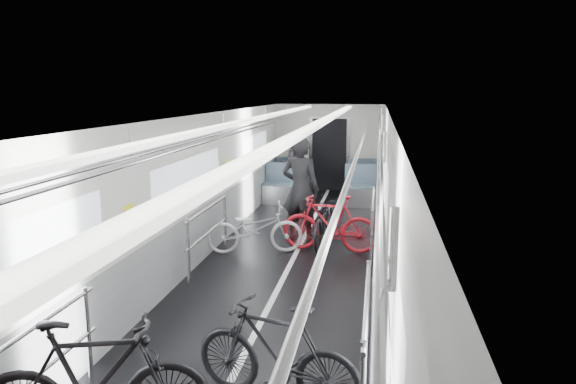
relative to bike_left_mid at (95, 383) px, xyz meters
name	(u,v)px	position (x,y,z in m)	size (l,w,h in m)	color
car_shell	(302,182)	(0.78, 5.82, 0.59)	(3.02, 14.01, 2.41)	black
bike_left_mid	(95,383)	(0.00, 0.00, 0.00)	(0.50, 1.79, 1.07)	black
bike_left_far	(255,228)	(0.07, 5.02, -0.10)	(0.58, 1.65, 0.87)	silver
bike_right_near	(277,353)	(1.28, 0.80, -0.05)	(0.45, 1.61, 0.97)	black
bike_right_far	(330,223)	(1.33, 5.30, -0.03)	(0.48, 1.69, 1.01)	red
bike_aisle	(325,219)	(1.20, 5.78, -0.08)	(0.61, 1.76, 0.92)	black
person_standing	(300,189)	(0.73, 5.88, 0.44)	(0.72, 0.47, 1.96)	black
person_seated	(293,165)	(-0.09, 10.05, 0.29)	(0.80, 0.63, 1.65)	#302C33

